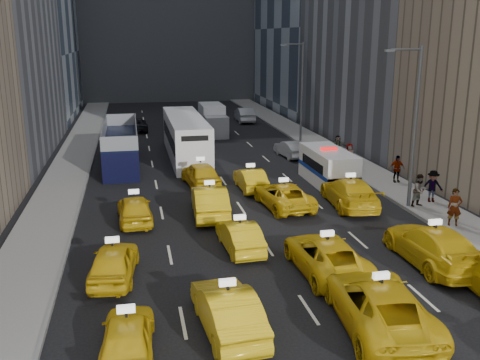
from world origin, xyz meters
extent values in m
plane|color=black|center=(0.00, 0.00, 0.00)|extent=(160.00, 160.00, 0.00)
cube|color=gray|center=(-10.50, 25.00, 0.07)|extent=(3.00, 90.00, 0.15)
cube|color=gray|center=(10.50, 25.00, 0.07)|extent=(3.00, 90.00, 0.15)
cube|color=slate|center=(-9.05, 25.00, 0.09)|extent=(0.15, 90.00, 0.18)
cube|color=slate|center=(9.05, 25.00, 0.09)|extent=(0.15, 90.00, 0.18)
cylinder|color=#595B60|center=(9.30, 12.00, 4.50)|extent=(0.20, 0.20, 9.00)
cylinder|color=#595B60|center=(8.40, 12.00, 8.80)|extent=(1.80, 0.12, 0.12)
cube|color=slate|center=(7.50, 12.00, 8.75)|extent=(0.50, 0.22, 0.12)
cylinder|color=#595B60|center=(9.30, 32.00, 4.50)|extent=(0.20, 0.20, 9.00)
cylinder|color=#595B60|center=(8.40, 32.00, 8.80)|extent=(1.80, 0.12, 0.12)
cube|color=slate|center=(7.50, 32.00, 8.75)|extent=(0.50, 0.22, 0.12)
imported|color=yellow|center=(-6.32, 0.40, 0.67)|extent=(1.82, 4.03, 1.34)
imported|color=yellow|center=(-3.09, 1.17, 0.77)|extent=(2.00, 4.78, 1.54)
imported|color=yellow|center=(1.93, 0.47, 0.81)|extent=(3.29, 6.10, 1.63)
imported|color=yellow|center=(-6.86, 6.01, 0.72)|extent=(2.18, 4.41, 1.45)
imported|color=yellow|center=(-1.30, 7.96, 0.67)|extent=(1.65, 4.16, 1.35)
imported|color=yellow|center=(1.72, 4.90, 0.74)|extent=(2.58, 5.37, 1.48)
imported|color=yellow|center=(6.47, 4.76, 0.84)|extent=(2.41, 5.80, 1.68)
imported|color=yellow|center=(-5.95, 12.75, 0.73)|extent=(1.94, 4.34, 1.45)
imported|color=yellow|center=(-1.95, 12.96, 0.83)|extent=(2.05, 5.15, 1.67)
imported|color=yellow|center=(2.39, 13.64, 0.70)|extent=(2.80, 5.26, 1.41)
imported|color=yellow|center=(6.18, 13.08, 0.82)|extent=(2.80, 5.82, 1.63)
imported|color=yellow|center=(-1.63, 19.12, 0.80)|extent=(2.37, 4.84, 1.59)
imported|color=yellow|center=(1.35, 17.59, 0.69)|extent=(1.50, 4.18, 1.37)
cube|color=white|center=(6.65, 17.87, 1.15)|extent=(2.66, 5.92, 2.30)
cylinder|color=black|center=(5.70, 15.90, 0.46)|extent=(0.28, 0.92, 0.92)
cylinder|color=black|center=(7.60, 15.90, 0.46)|extent=(0.28, 0.92, 0.92)
cylinder|color=black|center=(5.70, 19.85, 0.46)|extent=(0.28, 0.92, 0.92)
cylinder|color=black|center=(7.60, 19.85, 0.46)|extent=(0.28, 0.92, 0.92)
cube|color=navy|center=(6.65, 17.87, 0.99)|extent=(2.70, 5.92, 0.26)
cube|color=red|center=(6.65, 17.87, 2.39)|extent=(1.07, 0.45, 0.17)
cube|color=black|center=(-6.74, 26.07, 1.56)|extent=(2.72, 10.80, 3.12)
cylinder|color=black|center=(-7.81, 21.60, 0.55)|extent=(0.28, 1.10, 1.10)
cylinder|color=black|center=(-5.67, 21.60, 0.55)|extent=(0.28, 1.10, 1.10)
cylinder|color=black|center=(-7.81, 30.54, 0.55)|extent=(0.28, 1.10, 1.10)
cylinder|color=black|center=(-5.67, 30.54, 0.55)|extent=(0.28, 1.10, 1.10)
cube|color=silver|center=(-1.70, 27.80, 1.66)|extent=(3.80, 13.02, 3.32)
cylinder|color=black|center=(-2.89, 22.29, 0.55)|extent=(0.28, 1.10, 1.10)
cylinder|color=black|center=(-0.51, 22.29, 0.55)|extent=(0.28, 1.10, 1.10)
cylinder|color=black|center=(-2.89, 33.32, 0.55)|extent=(0.28, 1.10, 1.10)
cylinder|color=black|center=(-0.51, 33.32, 0.55)|extent=(0.28, 1.10, 1.10)
cube|color=white|center=(2.06, 37.92, 1.45)|extent=(2.81, 6.54, 2.90)
cylinder|color=black|center=(1.12, 35.65, 0.55)|extent=(0.28, 1.10, 1.10)
cylinder|color=black|center=(3.00, 35.65, 0.55)|extent=(0.28, 1.10, 1.10)
cylinder|color=black|center=(1.12, 40.20, 0.55)|extent=(0.28, 1.10, 1.10)
cylinder|color=black|center=(3.00, 40.20, 0.55)|extent=(0.28, 1.10, 1.10)
imported|color=#A5A9AD|center=(6.62, 26.27, 0.67)|extent=(1.84, 4.18, 1.33)
imported|color=black|center=(-5.51, 41.24, 0.69)|extent=(2.44, 5.01, 1.37)
imported|color=gray|center=(2.61, 46.44, 0.69)|extent=(1.95, 4.76, 1.38)
imported|color=black|center=(-1.56, 44.70, 0.68)|extent=(1.70, 4.01, 1.35)
imported|color=#9FA1A6|center=(6.80, 45.03, 0.82)|extent=(1.92, 5.05, 1.64)
imported|color=gray|center=(9.93, 8.58, 1.12)|extent=(0.83, 0.70, 1.93)
imported|color=gray|center=(9.84, 11.85, 1.08)|extent=(1.00, 0.71, 1.86)
imported|color=gray|center=(11.01, 12.47, 1.08)|extent=(1.29, 0.75, 1.87)
imported|color=gray|center=(11.08, 16.94, 1.04)|extent=(1.09, 0.59, 1.79)
imported|color=gray|center=(9.63, 21.42, 1.04)|extent=(0.94, 0.63, 1.78)
imported|color=gray|center=(10.30, 25.39, 0.96)|extent=(1.56, 0.65, 1.63)
camera|label=1|loc=(-5.85, -14.43, 9.46)|focal=40.00mm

